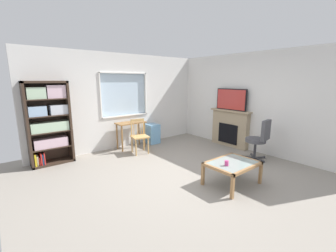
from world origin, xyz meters
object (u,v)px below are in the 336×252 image
Objects in this scene: wooden_chair at (139,136)px; fireplace at (230,128)px; bookshelf at (48,121)px; desk_under_window at (131,127)px; tv at (231,99)px; office_chair at (259,138)px; coffee_table at (232,165)px; plastic_drawer_unit at (152,134)px; sippy_cup at (227,163)px.

fireplace reaches higher than wooden_chair.
bookshelf reaches higher than wooden_chair.
fireplace is (2.37, -1.63, -0.06)m from desk_under_window.
bookshelf reaches higher than tv.
office_chair is (-0.44, -1.16, 0.02)m from fireplace.
coffee_table is at bearing -83.81° from desk_under_window.
desk_under_window is 0.53m from wooden_chair.
plastic_drawer_unit reaches higher than sippy_cup.
plastic_drawer_unit is at bearing 35.20° from wooden_chair.
tv is 1.05× the size of coffee_table.
coffee_table is 0.25m from sippy_cup.
tv is at bearing -34.60° from desk_under_window.
tv is (2.36, -1.63, 0.77)m from desk_under_window.
tv is 10.78× the size of sippy_cup.
desk_under_window is at bearing -3.04° from bookshelf.
tv reaches higher than coffee_table.
wooden_chair is at bearing 155.27° from fireplace.
wooden_chair reaches higher than coffee_table.
bookshelf is 4.73m from tv.
office_chair is at bearing 13.10° from coffee_table.
office_chair is at bearing -110.08° from tv.
fireplace is 1.29× the size of tv.
wooden_chair reaches higher than desk_under_window.
wooden_chair is 0.93× the size of tv.
bookshelf is 3.20× the size of plastic_drawer_unit.
bookshelf is at bearing 178.81° from plastic_drawer_unit.
wooden_chair is 2.67m from sippy_cup.
office_chair is at bearing -67.63° from plastic_drawer_unit.
wooden_chair is at bearing -144.80° from plastic_drawer_unit.
desk_under_window is at bearing 92.19° from sippy_cup.
coffee_table is at bearing -81.83° from wooden_chair.
coffee_table is (-2.03, -1.53, -0.17)m from fireplace.
bookshelf is at bearing 162.66° from wooden_chair.
office_chair is at bearing -55.28° from desk_under_window.
tv is 2.72m from coffee_table.
desk_under_window is 0.81× the size of office_chair.
bookshelf is 2.05× the size of coffee_table.
tv is at bearing -24.90° from wooden_chair.
tv is at bearing -180.00° from fireplace.
desk_under_window reaches higher than coffee_table.
wooden_chair is at bearing 155.10° from tv.
bookshelf is 2.89m from plastic_drawer_unit.
office_chair reaches higher than sippy_cup.
coffee_table is (-0.42, -3.21, 0.07)m from plastic_drawer_unit.
bookshelf is 4.76m from fireplace.
desk_under_window is at bearing -176.25° from plastic_drawer_unit.
coffee_table is (2.37, -3.26, -0.64)m from bookshelf.
plastic_drawer_unit reaches higher than coffee_table.
office_chair is at bearing -110.87° from fireplace.
wooden_chair is at bearing -94.12° from desk_under_window.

